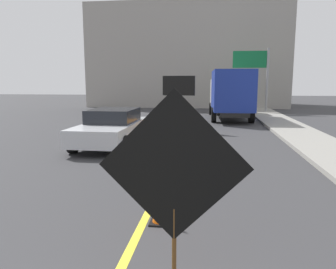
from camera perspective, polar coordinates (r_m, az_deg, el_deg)
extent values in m
cube|color=yellow|center=(7.14, -1.90, -10.32)|extent=(0.14, 36.00, 0.01)
cylinder|color=#593819|center=(3.79, 1.09, -20.27)|extent=(0.05, 0.05, 1.05)
cube|color=orange|center=(3.41, 1.14, -5.61)|extent=(1.56, 0.04, 1.56)
cube|color=black|center=(3.40, 1.10, -5.69)|extent=(1.63, 0.02, 1.63)
cube|color=black|center=(3.43, 1.18, -5.53)|extent=(0.28, 0.01, 0.52)
cube|color=orange|center=(16.09, 1.87, 1.47)|extent=(1.27, 1.90, 0.45)
cylinder|color=#4C4C4C|center=(15.99, 1.89, 4.58)|extent=(0.10, 0.10, 1.30)
cube|color=black|center=(15.94, 1.91, 8.61)|extent=(1.60, 0.23, 0.95)
sphere|color=yellow|center=(15.89, 3.92, 8.60)|extent=(0.09, 0.09, 0.09)
sphere|color=yellow|center=(15.94, 2.84, 8.61)|extent=(0.09, 0.09, 0.09)
sphere|color=yellow|center=(16.00, 1.77, 8.62)|extent=(0.09, 0.09, 0.09)
sphere|color=yellow|center=(16.06, 0.71, 8.62)|extent=(0.09, 0.09, 0.09)
sphere|color=yellow|center=(16.10, 0.11, 9.27)|extent=(0.09, 0.09, 0.09)
sphere|color=yellow|center=(16.10, 0.11, 7.99)|extent=(0.09, 0.09, 0.09)
cube|color=black|center=(21.86, 10.76, 4.29)|extent=(1.86, 7.46, 0.25)
cube|color=silver|center=(24.46, 10.29, 7.33)|extent=(2.38, 2.15, 1.90)
cube|color=navy|center=(20.66, 11.15, 7.70)|extent=(2.48, 5.11, 2.41)
cylinder|color=black|center=(24.31, 7.62, 4.56)|extent=(0.31, 0.91, 0.90)
cylinder|color=black|center=(24.49, 12.83, 4.44)|extent=(0.31, 0.91, 0.90)
cylinder|color=black|center=(19.59, 8.08, 3.44)|extent=(0.31, 0.91, 0.90)
cylinder|color=black|center=(19.81, 14.51, 3.30)|extent=(0.31, 0.91, 0.90)
cube|color=silver|center=(12.43, -9.85, 0.71)|extent=(1.95, 4.60, 0.60)
cube|color=black|center=(12.58, -9.59, 3.34)|extent=(1.68, 2.08, 0.50)
cylinder|color=black|center=(10.79, -7.81, -1.88)|extent=(0.23, 0.66, 0.66)
cylinder|color=black|center=(11.42, -16.45, -1.56)|extent=(0.23, 0.66, 0.66)
cylinder|color=black|center=(13.67, -4.28, 0.52)|extent=(0.23, 0.66, 0.66)
cylinder|color=black|center=(14.17, -11.35, 0.67)|extent=(0.23, 0.66, 0.66)
cylinder|color=gray|center=(26.76, 17.09, 9.05)|extent=(0.18, 0.18, 5.00)
cube|color=#0F6033|center=(26.60, 14.23, 12.73)|extent=(2.60, 0.11, 1.30)
cube|color=white|center=(26.64, 14.22, 12.73)|extent=(1.82, 0.04, 0.18)
cube|color=gray|center=(34.57, 3.60, 13.30)|extent=(19.05, 8.83, 9.73)
cube|color=black|center=(5.75, -1.33, -15.19)|extent=(0.36, 0.36, 0.03)
cone|color=#EA5B0C|center=(5.61, -1.35, -11.93)|extent=(0.28, 0.28, 0.67)
cylinder|color=white|center=(5.60, -1.35, -11.61)|extent=(0.19, 0.19, 0.08)
cube|color=black|center=(8.32, 1.16, -7.37)|extent=(0.36, 0.36, 0.03)
cone|color=orange|center=(8.24, 1.17, -5.30)|extent=(0.28, 0.28, 0.59)
cylinder|color=white|center=(8.23, 1.17, -5.10)|extent=(0.19, 0.19, 0.08)
cube|color=black|center=(11.18, 2.06, -3.06)|extent=(0.36, 0.36, 0.03)
cone|color=orange|center=(11.12, 2.06, -1.53)|extent=(0.28, 0.28, 0.58)
cylinder|color=white|center=(11.11, 2.07, -1.39)|extent=(0.19, 0.19, 0.08)
cube|color=black|center=(13.87, 2.55, -0.65)|extent=(0.36, 0.36, 0.03)
cone|color=orange|center=(13.82, 2.56, 0.63)|extent=(0.28, 0.28, 0.60)
cylinder|color=white|center=(13.82, 2.56, 0.75)|extent=(0.19, 0.19, 0.08)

